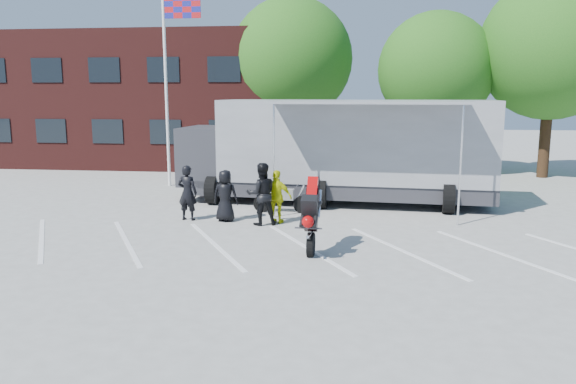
% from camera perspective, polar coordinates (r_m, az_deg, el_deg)
% --- Properties ---
extents(ground, '(100.00, 100.00, 0.00)m').
position_cam_1_polar(ground, '(13.39, 0.70, -6.82)').
color(ground, '#A8A8A3').
rests_on(ground, ground).
extents(parking_bay_lines, '(18.09, 13.33, 0.01)m').
position_cam_1_polar(parking_bay_lines, '(14.35, 1.16, -5.64)').
color(parking_bay_lines, white).
rests_on(parking_bay_lines, ground).
extents(office_building, '(18.00, 8.00, 7.00)m').
position_cam_1_polar(office_building, '(32.80, -13.42, 9.08)').
color(office_building, '#481917').
rests_on(office_building, ground).
extents(flagpole, '(1.61, 0.12, 8.00)m').
position_cam_1_polar(flagpole, '(24.03, -11.78, 12.61)').
color(flagpole, white).
rests_on(flagpole, ground).
extents(tree_left, '(6.12, 6.12, 8.64)m').
position_cam_1_polar(tree_left, '(28.99, 0.35, 13.35)').
color(tree_left, '#382314').
rests_on(tree_left, ground).
extents(tree_mid, '(5.44, 5.44, 7.68)m').
position_cam_1_polar(tree_mid, '(27.99, 14.79, 11.87)').
color(tree_mid, '#382314').
rests_on(tree_mid, ground).
extents(tree_right, '(6.46, 6.46, 9.12)m').
position_cam_1_polar(tree_right, '(28.62, 25.25, 13.08)').
color(tree_right, '#382314').
rests_on(tree_right, ground).
extents(transporter_truck, '(11.83, 6.34, 3.64)m').
position_cam_1_polar(transporter_truck, '(20.19, 5.30, -1.11)').
color(transporter_truck, '#93959B').
rests_on(transporter_truck, ground).
extents(parked_motorcycle, '(1.95, 0.68, 1.02)m').
position_cam_1_polar(parked_motorcycle, '(18.49, -0.61, -2.10)').
color(parked_motorcycle, silver).
rests_on(parked_motorcycle, ground).
extents(stunt_bike_rider, '(0.89, 1.78, 2.05)m').
position_cam_1_polar(stunt_bike_rider, '(14.25, 2.66, -5.78)').
color(stunt_bike_rider, black).
rests_on(stunt_bike_rider, ground).
extents(spectator_leather_a, '(0.80, 0.55, 1.59)m').
position_cam_1_polar(spectator_leather_a, '(17.21, -6.39, -0.37)').
color(spectator_leather_a, black).
rests_on(spectator_leather_a, ground).
extents(spectator_leather_b, '(0.68, 0.50, 1.71)m').
position_cam_1_polar(spectator_leather_b, '(17.52, -10.18, -0.08)').
color(spectator_leather_b, black).
rests_on(spectator_leather_b, ground).
extents(spectator_leather_c, '(1.09, 0.96, 1.86)m').
position_cam_1_polar(spectator_leather_c, '(16.64, -2.71, -0.21)').
color(spectator_leather_c, black).
rests_on(spectator_leather_c, ground).
extents(spectator_hivis, '(1.02, 0.63, 1.61)m').
position_cam_1_polar(spectator_hivis, '(16.84, -1.12, -0.50)').
color(spectator_hivis, '#CDD60B').
rests_on(spectator_hivis, ground).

